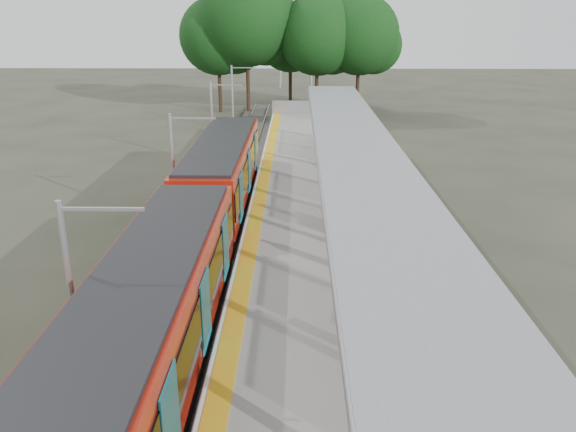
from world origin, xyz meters
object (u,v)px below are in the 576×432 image
object	(u,v)px
bench_far	(347,163)
litter_bin	(357,336)
info_pillar_far	(342,211)
train	(199,220)
bench_mid	(356,220)
bench_near	(420,325)
info_pillar_near	(375,256)

from	to	relation	value
bench_far	litter_bin	size ratio (longest dim) A/B	1.70
info_pillar_far	train	bearing A→B (deg)	173.92
train	info_pillar_far	size ratio (longest dim) A/B	15.06
bench_far	litter_bin	distance (m)	18.12
bench_mid	litter_bin	distance (m)	8.44
bench_near	litter_bin	xyz separation A→B (m)	(-1.74, -0.40, -0.13)
info_pillar_far	bench_near	bearing A→B (deg)	-104.04
bench_mid	info_pillar_near	xyz separation A→B (m)	(0.25, -4.14, 0.28)
train	bench_near	world-z (taller)	train
bench_mid	bench_far	xyz separation A→B (m)	(0.46, 9.67, -0.10)
info_pillar_near	info_pillar_far	size ratio (longest dim) A/B	1.09
bench_near	bench_mid	bearing A→B (deg)	110.74
bench_near	litter_bin	bearing A→B (deg)	-153.42
info_pillar_near	info_pillar_far	distance (m)	4.74
bench_near	bench_far	xyz separation A→B (m)	(-0.52, 17.68, -0.06)
train	info_pillar_near	distance (m)	7.00
bench_near	litter_bin	distance (m)	1.79
bench_far	info_pillar_near	distance (m)	13.82
train	bench_mid	distance (m)	6.28
train	bench_near	bearing A→B (deg)	-43.44
train	info_pillar_far	xyz separation A→B (m)	(5.61, 1.81, -0.26)
bench_near	bench_far	world-z (taller)	bench_near
bench_mid	bench_far	size ratio (longest dim) A/B	1.18
info_pillar_near	litter_bin	distance (m)	4.40
info_pillar_far	litter_bin	distance (m)	8.95
bench_mid	info_pillar_near	size ratio (longest dim) A/B	0.83
info_pillar_near	bench_far	bearing A→B (deg)	105.88
bench_near	litter_bin	world-z (taller)	bench_near
bench_mid	info_pillar_far	xyz separation A→B (m)	(-0.53, 0.54, 0.20)
bench_mid	bench_near	bearing A→B (deg)	-85.87
train	litter_bin	world-z (taller)	train
bench_far	info_pillar_near	world-z (taller)	info_pillar_near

